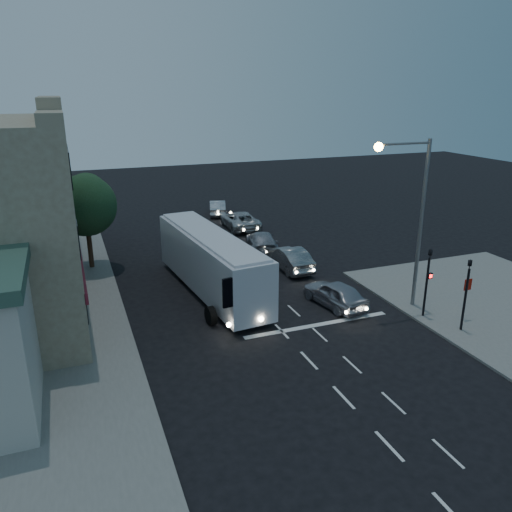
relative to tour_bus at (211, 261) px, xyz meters
name	(u,v)px	position (x,y,z in m)	size (l,w,h in m)	color
ground	(299,350)	(1.85, -8.13, -1.96)	(120.00, 120.00, 0.00)	black
sidewalk_far	(4,322)	(-11.15, -0.13, -1.90)	(12.00, 50.00, 0.12)	slate
road_markings	(294,317)	(3.13, -4.82, -1.95)	(8.00, 30.55, 0.01)	silver
tour_bus	(211,261)	(0.00, 0.00, 0.00)	(3.63, 11.99, 3.62)	silver
car_suv	(335,294)	(5.85, -4.33, -1.24)	(1.70, 4.24, 1.44)	#AEAEB6
car_sedan_a	(290,258)	(5.98, 1.99, -1.19)	(1.62, 4.64, 1.53)	gray
car_sedan_b	(262,241)	(5.82, 6.62, -1.27)	(1.93, 4.75, 1.38)	#9D9EA5
car_sedan_c	(240,220)	(6.27, 12.87, -1.21)	(2.47, 5.37, 1.49)	#B9B9B9
car_extra	(217,208)	(5.91, 18.35, -1.26)	(1.47, 4.21, 1.39)	#B8B8BC
traffic_signal_main	(428,275)	(9.45, -7.35, 0.46)	(0.25, 0.35, 4.10)	black
traffic_signal_side	(467,286)	(10.15, -9.33, 0.46)	(0.18, 0.15, 4.10)	black
regulatory_sign	(466,292)	(11.15, -8.37, -0.36)	(0.45, 0.12, 2.20)	slate
streetlight	(413,206)	(9.19, -5.93, 3.78)	(3.32, 0.44, 9.00)	slate
low_building_north	(4,210)	(-11.65, 11.87, 1.43)	(9.40, 9.40, 6.50)	#B2B1A8
street_tree	(85,203)	(-6.36, 6.89, 2.54)	(4.00, 4.00, 6.20)	black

